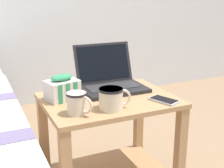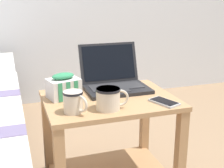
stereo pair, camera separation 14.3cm
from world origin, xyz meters
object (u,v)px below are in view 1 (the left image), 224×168
mug_front_left (77,102)px  mug_front_right (111,98)px  cell_phone (164,100)px  snack_bag (62,88)px  laptop (111,80)px

mug_front_left → mug_front_right: (0.15, -0.01, 0.00)m
mug_front_left → cell_phone: size_ratio=0.75×
mug_front_right → cell_phone: bearing=-1.8°
mug_front_right → snack_bag: (-0.16, 0.21, 0.00)m
mug_front_left → snack_bag: 0.20m
mug_front_left → cell_phone: (0.41, -0.02, -0.05)m
laptop → mug_front_left: laptop is taller
snack_bag → cell_phone: (0.42, -0.22, -0.05)m
mug_front_right → cell_phone: mug_front_right is taller
laptop → snack_bag: (-0.28, -0.06, 0.01)m
mug_front_right → snack_bag: snack_bag is taller
laptop → cell_phone: 0.32m
mug_front_left → cell_phone: 0.42m
snack_bag → cell_phone: 0.48m
laptop → mug_front_right: laptop is taller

